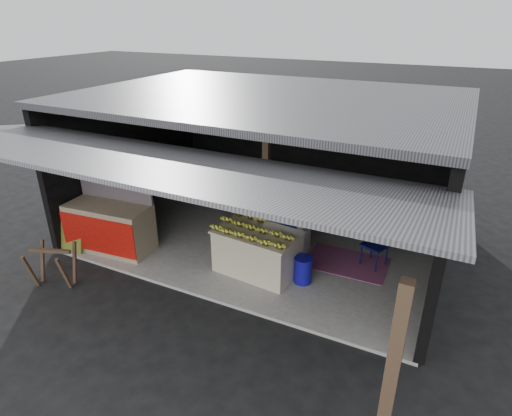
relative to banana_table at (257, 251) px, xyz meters
The scene contains 13 objects.
ground 1.30m from the banana_table, 114.71° to the right, with size 80.00×80.00×0.00m, color black.
concrete_slab 1.55m from the banana_table, 109.98° to the left, with size 7.00×5.00×0.06m, color gray.
shophouse 2.42m from the banana_table, 106.49° to the left, with size 7.40×7.29×3.02m.
banana_table is the anchor object (origin of this frame).
banana_pile 0.49m from the banana_table, ahead, with size 1.38×0.83×0.16m, color yellow, non-canonical shape.
white_crate 0.90m from the banana_table, 82.70° to the left, with size 1.05×0.76×1.11m.
neighbor_stall 3.05m from the banana_table, behind, with size 1.74×0.91×1.73m.
green_signboard 3.80m from the banana_table, 166.03° to the right, with size 0.60×0.04×0.90m, color black.
sawhorse 3.59m from the banana_table, 147.65° to the right, with size 0.83×0.83×0.73m.
water_barrel 0.90m from the banana_table, ahead, with size 0.31×0.31×0.46m, color #100D91.
plastic_chair 2.27m from the banana_table, 32.82° to the left, with size 0.54×0.54×0.88m.
magenta_rug 1.79m from the banana_table, 35.65° to the left, with size 1.50×1.00×0.01m, color #701951.
picture_frames 4.12m from the banana_table, 100.09° to the left, with size 1.62×0.04×0.46m.
Camera 1 is at (3.48, -4.94, 4.40)m, focal length 30.00 mm.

